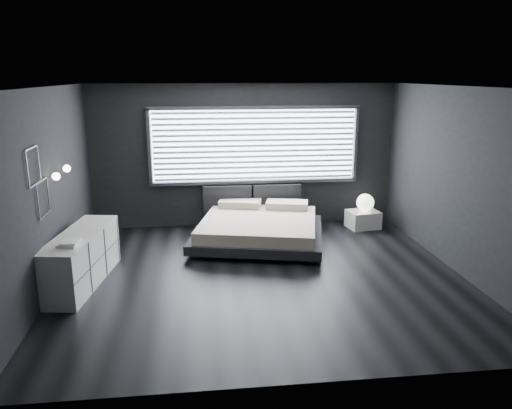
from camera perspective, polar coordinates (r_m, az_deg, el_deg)
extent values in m
plane|color=black|center=(7.65, 0.77, -8.15)|extent=(6.00, 6.00, 0.00)
plane|color=white|center=(7.05, 0.85, 13.31)|extent=(6.00, 6.00, 0.00)
cube|color=black|center=(9.91, -1.32, 5.58)|extent=(6.00, 0.04, 2.80)
cube|color=black|center=(4.61, 5.37, -5.27)|extent=(6.00, 0.04, 2.80)
cube|color=black|center=(7.45, -22.72, 1.37)|extent=(0.04, 5.50, 2.80)
cube|color=black|center=(8.17, 22.16, 2.53)|extent=(0.04, 5.50, 2.80)
cube|color=white|center=(9.88, -0.15, 6.78)|extent=(4.00, 0.02, 1.38)
cube|color=#47474C|center=(9.82, -12.11, 6.41)|extent=(0.06, 0.08, 1.48)
cube|color=#47474C|center=(10.29, 11.31, 6.82)|extent=(0.06, 0.08, 1.48)
cube|color=#47474C|center=(9.77, -0.13, 11.00)|extent=(4.14, 0.08, 0.06)
cube|color=#47474C|center=(9.97, -0.13, 2.60)|extent=(4.14, 0.08, 0.06)
cube|color=silver|center=(9.82, -0.11, 6.74)|extent=(3.94, 0.03, 1.32)
cube|color=black|center=(9.94, -3.31, 0.70)|extent=(0.96, 0.16, 0.52)
cube|color=black|center=(10.05, 2.39, 0.86)|extent=(0.96, 0.16, 0.52)
cylinder|color=silver|center=(7.44, -22.41, 2.97)|extent=(0.10, 0.02, 0.02)
sphere|color=#FFE5B7|center=(7.43, -21.88, 3.00)|extent=(0.11, 0.11, 0.11)
cylinder|color=silver|center=(8.01, -21.31, 3.84)|extent=(0.10, 0.02, 0.02)
sphere|color=#FFE5B7|center=(8.00, -20.82, 3.87)|extent=(0.11, 0.11, 0.11)
cube|color=#47474C|center=(6.81, -24.30, 5.89)|extent=(0.01, 0.46, 0.02)
cube|color=#47474C|center=(6.88, -23.90, 2.11)|extent=(0.01, 0.46, 0.02)
cube|color=#47474C|center=(7.06, -23.57, 4.34)|extent=(0.01, 0.02, 0.46)
cube|color=#47474C|center=(6.63, -24.66, 3.62)|extent=(0.01, 0.02, 0.46)
cube|color=#47474C|center=(7.12, -23.33, 2.47)|extent=(0.01, 0.46, 0.02)
cube|color=#47474C|center=(7.22, -22.96, -1.10)|extent=(0.01, 0.46, 0.02)
cube|color=#47474C|center=(7.38, -22.66, 1.10)|extent=(0.01, 0.02, 0.46)
cube|color=#47474C|center=(6.95, -23.65, 0.22)|extent=(0.01, 0.02, 0.46)
cube|color=black|center=(8.44, -6.92, -5.72)|extent=(0.15, 0.15, 0.08)
cube|color=black|center=(8.22, 6.44, -6.27)|extent=(0.15, 0.15, 0.08)
cube|color=black|center=(10.05, -4.64, -2.30)|extent=(0.15, 0.15, 0.08)
cube|color=black|center=(9.87, 6.51, -2.67)|extent=(0.15, 0.15, 0.08)
cube|color=black|center=(9.05, 0.33, -3.37)|extent=(2.69, 2.61, 0.16)
cube|color=#B3A58D|center=(8.99, 0.33, -2.26)|extent=(2.41, 2.41, 0.20)
cube|color=beige|center=(9.77, -1.83, 0.14)|extent=(0.87, 0.60, 0.13)
cube|color=beige|center=(9.68, 3.56, -0.02)|extent=(0.87, 0.60, 0.13)
cube|color=silver|center=(10.15, 12.13, -1.66)|extent=(0.65, 0.57, 0.34)
sphere|color=white|center=(10.07, 12.38, 0.23)|extent=(0.34, 0.34, 0.34)
cube|color=silver|center=(7.70, -19.34, -5.82)|extent=(0.81, 1.96, 0.76)
cube|color=#47474C|center=(7.61, -17.44, -5.91)|extent=(0.29, 1.86, 0.74)
cube|color=silver|center=(7.11, -20.48, -4.20)|extent=(0.31, 0.37, 0.04)
cube|color=silver|center=(7.08, -20.46, -4.00)|extent=(0.24, 0.30, 0.03)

